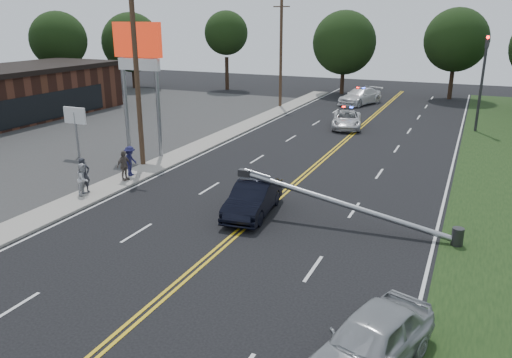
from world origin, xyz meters
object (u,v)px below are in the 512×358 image
at_px(fallen_streetlight, 356,207).
at_px(pylon_sign, 138,57).
at_px(bystander_b, 84,179).
at_px(emergency_a, 347,120).
at_px(bystander_d, 124,165).
at_px(utility_pole_mid, 137,78).
at_px(bystander_c, 130,161).
at_px(emergency_b, 360,96).
at_px(traffic_signal, 483,75).
at_px(utility_pole_far, 281,53).
at_px(bystander_a, 84,175).
at_px(waiting_sedan, 371,341).
at_px(crashed_sedan, 253,198).
at_px(small_sign, 75,120).

bearing_deg(fallen_streetlight, pylon_sign, 157.78).
bearing_deg(bystander_b, emergency_a, -31.58).
bearing_deg(bystander_d, emergency_a, -15.36).
height_order(bystander_b, bystander_d, bystander_d).
bearing_deg(bystander_d, utility_pole_mid, 24.99).
xyz_separation_m(bystander_c, bystander_d, (0.21, -0.79, -0.02)).
xyz_separation_m(fallen_streetlight, emergency_b, (-6.71, 30.73, -0.12)).
bearing_deg(traffic_signal, fallen_streetlight, -100.59).
height_order(utility_pole_mid, utility_pole_far, same).
bearing_deg(bystander_c, emergency_a, -30.97).
distance_m(utility_pole_far, emergency_a, 11.58).
relative_size(pylon_sign, bystander_c, 4.94).
bearing_deg(fallen_streetlight, bystander_a, -174.32).
relative_size(utility_pole_far, emergency_b, 1.82).
distance_m(traffic_signal, bystander_a, 29.02).
bearing_deg(bystander_c, fallen_streetlight, -106.13).
height_order(pylon_sign, fallen_streetlight, pylon_sign).
bearing_deg(fallen_streetlight, waiting_sedan, -74.35).
bearing_deg(crashed_sedan, bystander_b, -177.93).
xyz_separation_m(pylon_sign, utility_pole_far, (1.30, 20.00, -0.91)).
xyz_separation_m(emergency_b, bystander_a, (-6.20, -32.01, 0.20)).
relative_size(crashed_sedan, emergency_a, 0.94).
height_order(utility_pole_far, bystander_c, utility_pole_far).
height_order(emergency_b, bystander_d, bystander_d).
distance_m(small_sign, bystander_d, 6.61).
bearing_deg(crashed_sedan, emergency_a, 85.54).
distance_m(waiting_sedan, emergency_b, 40.03).
bearing_deg(small_sign, pylon_sign, 29.74).
relative_size(utility_pole_far, bystander_b, 6.46).
bearing_deg(utility_pole_mid, bystander_b, -83.67).
xyz_separation_m(bystander_a, bystander_c, (0.28, 3.18, -0.07)).
relative_size(crashed_sedan, bystander_b, 2.85).
bearing_deg(traffic_signal, small_sign, -141.10).
bearing_deg(small_sign, bystander_d, -26.68).
distance_m(small_sign, waiting_sedan, 23.95).
bearing_deg(pylon_sign, small_sign, -150.26).
height_order(fallen_streetlight, emergency_a, fallen_streetlight).
distance_m(fallen_streetlight, crashed_sedan, 4.48).
relative_size(waiting_sedan, bystander_a, 2.45).
bearing_deg(bystander_d, utility_pole_far, 8.76).
height_order(utility_pole_far, bystander_b, utility_pole_far).
height_order(utility_pole_mid, emergency_a, utility_pole_mid).
distance_m(small_sign, emergency_b, 29.13).
height_order(fallen_streetlight, bystander_c, fallen_streetlight).
relative_size(crashed_sedan, bystander_c, 2.73).
relative_size(utility_pole_far, emergency_a, 2.14).
bearing_deg(emergency_b, utility_pole_mid, -83.95).
height_order(bystander_c, bystander_d, bystander_c).
bearing_deg(utility_pole_far, pylon_sign, -93.72).
distance_m(utility_pole_mid, bystander_d, 5.17).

